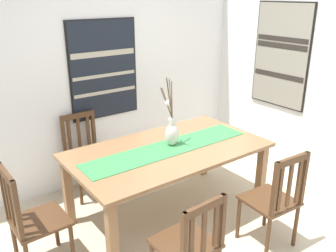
{
  "coord_description": "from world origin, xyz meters",
  "views": [
    {
      "loc": [
        -1.89,
        -1.93,
        2.19
      ],
      "look_at": [
        0.12,
        0.8,
        0.92
      ],
      "focal_mm": 38.38,
      "sensor_mm": 36.0,
      "label": 1
    }
  ],
  "objects_px": {
    "chair_0": "(85,154)",
    "painting_on_side_wall": "(281,56)",
    "painting_on_back_wall": "(104,69)",
    "dining_table": "(168,157)",
    "chair_1": "(275,199)",
    "centerpiece_vase": "(172,131)",
    "chair_2": "(32,219)",
    "chair_3": "(190,244)"
  },
  "relations": [
    {
      "from": "chair_0",
      "to": "chair_2",
      "type": "relative_size",
      "value": 0.97
    },
    {
      "from": "painting_on_back_wall",
      "to": "painting_on_side_wall",
      "type": "distance_m",
      "value": 2.13
    },
    {
      "from": "painting_on_back_wall",
      "to": "chair_2",
      "type": "bearing_deg",
      "value": -138.34
    },
    {
      "from": "chair_0",
      "to": "chair_1",
      "type": "bearing_deg",
      "value": -63.54
    },
    {
      "from": "chair_0",
      "to": "chair_1",
      "type": "distance_m",
      "value": 2.11
    },
    {
      "from": "dining_table",
      "to": "chair_2",
      "type": "xyz_separation_m",
      "value": [
        -1.35,
        0.01,
        -0.18
      ]
    },
    {
      "from": "chair_0",
      "to": "painting_on_side_wall",
      "type": "distance_m",
      "value": 2.6
    },
    {
      "from": "centerpiece_vase",
      "to": "chair_3",
      "type": "relative_size",
      "value": 0.81
    },
    {
      "from": "chair_0",
      "to": "painting_on_back_wall",
      "type": "relative_size",
      "value": 0.82
    },
    {
      "from": "dining_table",
      "to": "chair_3",
      "type": "bearing_deg",
      "value": -117.85
    },
    {
      "from": "chair_1",
      "to": "painting_on_side_wall",
      "type": "relative_size",
      "value": 0.76
    },
    {
      "from": "chair_1",
      "to": "painting_on_side_wall",
      "type": "xyz_separation_m",
      "value": [
        1.32,
        1.06,
        0.99
      ]
    },
    {
      "from": "centerpiece_vase",
      "to": "chair_1",
      "type": "height_order",
      "value": "centerpiece_vase"
    },
    {
      "from": "dining_table",
      "to": "chair_1",
      "type": "xyz_separation_m",
      "value": [
        0.46,
        -0.95,
        -0.18
      ]
    },
    {
      "from": "dining_table",
      "to": "chair_3",
      "type": "relative_size",
      "value": 2.19
    },
    {
      "from": "chair_0",
      "to": "painting_on_side_wall",
      "type": "height_order",
      "value": "painting_on_side_wall"
    },
    {
      "from": "painting_on_back_wall",
      "to": "painting_on_side_wall",
      "type": "xyz_separation_m",
      "value": [
        1.87,
        -1.02,
        0.11
      ]
    },
    {
      "from": "chair_0",
      "to": "painting_on_side_wall",
      "type": "relative_size",
      "value": 0.74
    },
    {
      "from": "chair_1",
      "to": "painting_on_back_wall",
      "type": "relative_size",
      "value": 0.84
    },
    {
      "from": "chair_1",
      "to": "chair_3",
      "type": "relative_size",
      "value": 1.07
    },
    {
      "from": "dining_table",
      "to": "painting_on_side_wall",
      "type": "distance_m",
      "value": 1.96
    },
    {
      "from": "chair_1",
      "to": "chair_3",
      "type": "bearing_deg",
      "value": -179.79
    },
    {
      "from": "dining_table",
      "to": "chair_0",
      "type": "height_order",
      "value": "chair_0"
    },
    {
      "from": "centerpiece_vase",
      "to": "chair_3",
      "type": "bearing_deg",
      "value": -120.21
    },
    {
      "from": "centerpiece_vase",
      "to": "chair_0",
      "type": "distance_m",
      "value": 1.14
    },
    {
      "from": "chair_3",
      "to": "painting_on_back_wall",
      "type": "xyz_separation_m",
      "value": [
        0.42,
        2.09,
        0.89
      ]
    },
    {
      "from": "chair_0",
      "to": "chair_3",
      "type": "xyz_separation_m",
      "value": [
        -0.03,
        -1.89,
        -0.01
      ]
    },
    {
      "from": "dining_table",
      "to": "painting_on_side_wall",
      "type": "height_order",
      "value": "painting_on_side_wall"
    },
    {
      "from": "centerpiece_vase",
      "to": "chair_2",
      "type": "relative_size",
      "value": 0.75
    },
    {
      "from": "centerpiece_vase",
      "to": "chair_2",
      "type": "distance_m",
      "value": 1.48
    },
    {
      "from": "chair_1",
      "to": "chair_2",
      "type": "height_order",
      "value": "chair_2"
    },
    {
      "from": "chair_1",
      "to": "painting_on_side_wall",
      "type": "bearing_deg",
      "value": 38.82
    },
    {
      "from": "centerpiece_vase",
      "to": "painting_on_side_wall",
      "type": "bearing_deg",
      "value": 2.46
    },
    {
      "from": "chair_1",
      "to": "chair_3",
      "type": "xyz_separation_m",
      "value": [
        -0.97,
        -0.0,
        -0.02
      ]
    },
    {
      "from": "chair_1",
      "to": "painting_on_back_wall",
      "type": "bearing_deg",
      "value": 104.7
    },
    {
      "from": "chair_0",
      "to": "chair_1",
      "type": "relative_size",
      "value": 0.98
    },
    {
      "from": "dining_table",
      "to": "chair_1",
      "type": "distance_m",
      "value": 1.07
    },
    {
      "from": "painting_on_back_wall",
      "to": "painting_on_side_wall",
      "type": "relative_size",
      "value": 0.9
    },
    {
      "from": "centerpiece_vase",
      "to": "chair_3",
      "type": "xyz_separation_m",
      "value": [
        -0.58,
        -0.99,
        -0.44
      ]
    },
    {
      "from": "painting_on_back_wall",
      "to": "painting_on_side_wall",
      "type": "height_order",
      "value": "painting_on_side_wall"
    },
    {
      "from": "chair_3",
      "to": "painting_on_side_wall",
      "type": "bearing_deg",
      "value": 24.99
    },
    {
      "from": "chair_2",
      "to": "dining_table",
      "type": "bearing_deg",
      "value": -0.46
    }
  ]
}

